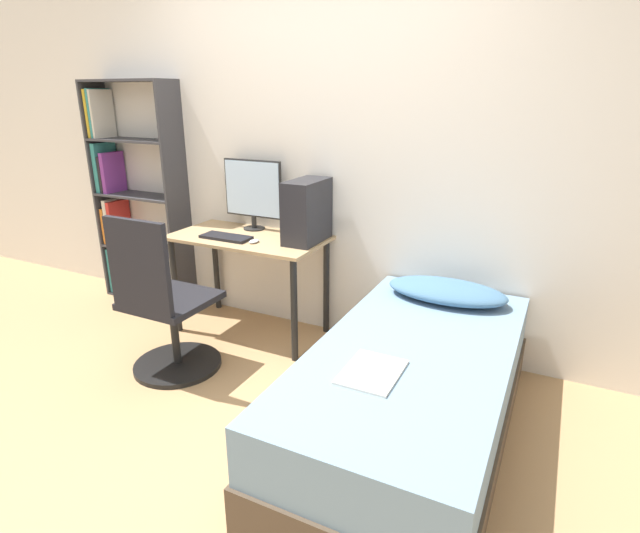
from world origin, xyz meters
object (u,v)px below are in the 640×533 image
at_px(bed, 411,393).
at_px(pc_tower, 307,211).
at_px(office_chair, 165,315).
at_px(monitor, 253,191).
at_px(bookshelf, 127,200).
at_px(keyboard, 226,237).

bearing_deg(bed, pc_tower, 143.29).
height_order(office_chair, monitor, monitor).
bearing_deg(bookshelf, office_chair, -37.01).
height_order(bed, monitor, monitor).
bearing_deg(bookshelf, monitor, 1.43).
height_order(monitor, pc_tower, monitor).
xyz_separation_m(bookshelf, office_chair, (1.15, -0.87, -0.44)).
relative_size(bookshelf, office_chair, 1.73).
distance_m(keyboard, pc_tower, 0.59).
relative_size(bed, monitor, 3.70).
bearing_deg(keyboard, bed, -19.46).
xyz_separation_m(bookshelf, monitor, (1.22, 0.03, 0.17)).
bearing_deg(pc_tower, monitor, 167.38).
distance_m(monitor, keyboard, 0.40).
distance_m(bed, pc_tower, 1.38).
bearing_deg(bed, office_chair, -177.36).
distance_m(bookshelf, monitor, 1.23).
bearing_deg(monitor, pc_tower, -12.62).
bearing_deg(monitor, bookshelf, -178.57).
bearing_deg(monitor, bed, -29.58).
xyz_separation_m(office_chair, bed, (1.53, 0.07, -0.14)).
height_order(bookshelf, pc_tower, bookshelf).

